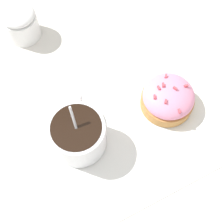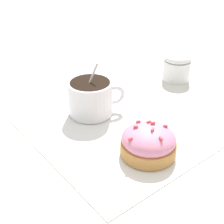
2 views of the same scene
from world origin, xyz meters
The scene contains 5 objects.
ground_plane centered at (0.00, 0.00, 0.00)m, with size 3.00×3.00×0.00m, color silver.
paper_napkin centered at (0.00, 0.00, 0.00)m, with size 0.33×0.32×0.00m.
coffee_cup centered at (0.08, 0.00, 0.04)m, with size 0.09×0.11×0.10m.
frosted_pastry centered at (-0.08, 0.01, 0.03)m, with size 0.09×0.09×0.05m.
sugar_bowl centered at (0.07, -0.26, 0.03)m, with size 0.07×0.07×0.07m.
Camera 2 is at (-0.35, 0.34, 0.33)m, focal length 50.00 mm.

